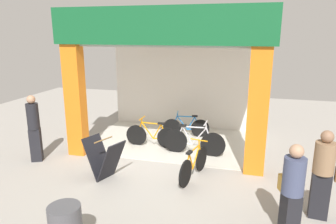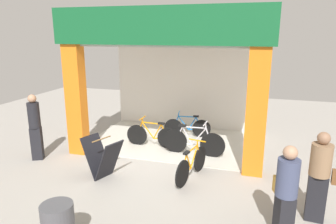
{
  "view_description": "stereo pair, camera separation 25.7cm",
  "coord_description": "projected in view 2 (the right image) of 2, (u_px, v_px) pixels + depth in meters",
  "views": [
    {
      "loc": [
        2.15,
        -7.2,
        3.3
      ],
      "look_at": [
        0.0,
        0.82,
        1.15
      ],
      "focal_mm": 33.09,
      "sensor_mm": 36.0,
      "label": 1
    },
    {
      "loc": [
        2.39,
        -7.13,
        3.3
      ],
      "look_at": [
        0.0,
        0.82,
        1.15
      ],
      "focal_mm": 33.09,
      "sensor_mm": 36.0,
      "label": 2
    }
  ],
  "objects": [
    {
      "name": "ground_plane",
      "position": [
        159.0,
        162.0,
        8.1
      ],
      "size": [
        18.36,
        18.36,
        0.0
      ],
      "primitive_type": "plane",
      "color": "#9E9991",
      "rests_on": "ground"
    },
    {
      "name": "shop_facade",
      "position": [
        175.0,
        76.0,
        9.05
      ],
      "size": [
        5.38,
        3.58,
        3.88
      ],
      "color": "beige",
      "rests_on": "ground"
    },
    {
      "name": "bicycle_inside_0",
      "position": [
        152.0,
        135.0,
        9.09
      ],
      "size": [
        1.6,
        0.44,
        0.88
      ],
      "color": "black",
      "rests_on": "ground"
    },
    {
      "name": "bicycle_inside_1",
      "position": [
        187.0,
        127.0,
        9.94
      ],
      "size": [
        1.48,
        0.41,
        0.82
      ],
      "color": "black",
      "rests_on": "ground"
    },
    {
      "name": "bicycle_inside_2",
      "position": [
        193.0,
        142.0,
        8.48
      ],
      "size": [
        1.74,
        0.48,
        0.96
      ],
      "color": "black",
      "rests_on": "ground"
    },
    {
      "name": "bicycle_parked_0",
      "position": [
        192.0,
        165.0,
        7.12
      ],
      "size": [
        0.46,
        1.53,
        0.86
      ],
      "color": "black",
      "rests_on": "ground"
    },
    {
      "name": "sandwich_board_sign",
      "position": [
        103.0,
        158.0,
        7.13
      ],
      "size": [
        1.03,
        0.81,
        0.97
      ],
      "color": "black",
      "rests_on": "ground"
    },
    {
      "name": "pedestrian_0",
      "position": [
        35.0,
        127.0,
        8.08
      ],
      "size": [
        0.4,
        0.4,
        1.76
      ],
      "color": "black",
      "rests_on": "ground"
    },
    {
      "name": "pedestrian_1",
      "position": [
        286.0,
        193.0,
        4.87
      ],
      "size": [
        0.43,
        0.64,
        1.64
      ],
      "color": "black",
      "rests_on": "ground"
    },
    {
      "name": "pedestrian_2",
      "position": [
        320.0,
        176.0,
        5.41
      ],
      "size": [
        0.6,
        0.39,
        1.66
      ],
      "color": "black",
      "rests_on": "ground"
    }
  ]
}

